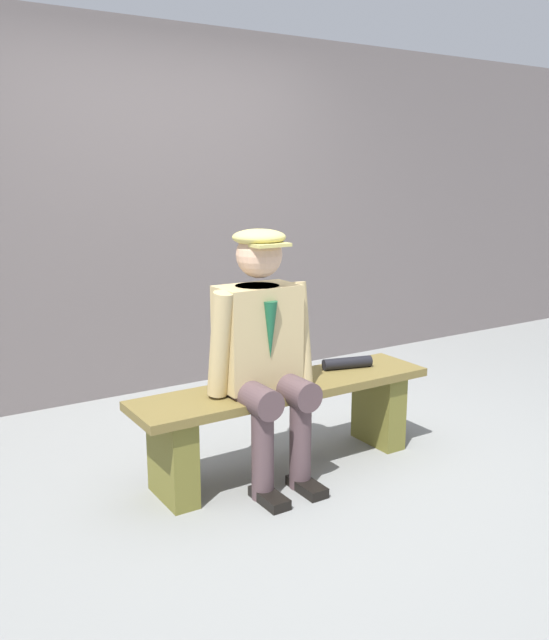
# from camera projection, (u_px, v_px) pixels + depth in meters

# --- Properties ---
(ground_plane) EXTENTS (30.00, 30.00, 0.00)m
(ground_plane) POSITION_uv_depth(u_px,v_px,m) (285.00, 468.00, 3.63)
(ground_plane) COLOR gray
(bench) EXTENTS (1.67, 0.39, 0.48)m
(bench) POSITION_uv_depth(u_px,v_px,m) (285.00, 412.00, 3.56)
(bench) COLOR brown
(bench) RESTS_ON ground
(seated_man) EXTENTS (0.57, 0.53, 1.29)m
(seated_man) POSITION_uv_depth(u_px,v_px,m) (263.00, 345.00, 3.34)
(seated_man) COLOR tan
(seated_man) RESTS_ON ground
(rolled_magazine) EXTENTS (0.29, 0.13, 0.06)m
(rolled_magazine) POSITION_uv_depth(u_px,v_px,m) (347.00, 363.00, 3.79)
(rolled_magazine) COLOR black
(rolled_magazine) RESTS_ON bench
(stadium_wall) EXTENTS (12.00, 0.24, 2.56)m
(stadium_wall) POSITION_uv_depth(u_px,v_px,m) (151.00, 212.00, 4.80)
(stadium_wall) COLOR #685F5E
(stadium_wall) RESTS_ON ground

